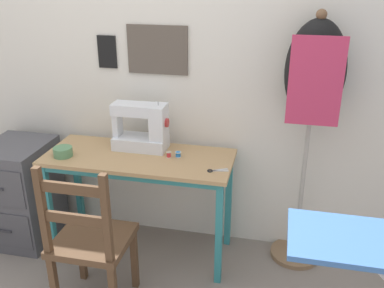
{
  "coord_description": "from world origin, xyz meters",
  "views": [
    {
      "loc": [
        0.85,
        -2.05,
        1.8
      ],
      "look_at": [
        0.35,
        0.22,
        0.83
      ],
      "focal_mm": 40.0,
      "sensor_mm": 36.0,
      "label": 1
    }
  ],
  "objects_px": {
    "fabric_bowl": "(63,152)",
    "thread_spool_near_machine": "(169,155)",
    "filing_cabinet": "(22,192)",
    "thread_spool_mid_table": "(178,154)",
    "wooden_chair": "(90,242)",
    "sewing_machine": "(143,128)",
    "scissors": "(214,171)",
    "dress_form": "(314,86)"
  },
  "relations": [
    {
      "from": "thread_spool_mid_table",
      "to": "filing_cabinet",
      "type": "height_order",
      "value": "thread_spool_mid_table"
    },
    {
      "from": "sewing_machine",
      "to": "dress_form",
      "type": "distance_m",
      "value": 1.06
    },
    {
      "from": "thread_spool_near_machine",
      "to": "scissors",
      "type": "bearing_deg",
      "value": -22.17
    },
    {
      "from": "sewing_machine",
      "to": "thread_spool_mid_table",
      "type": "relative_size",
      "value": 9.21
    },
    {
      "from": "fabric_bowl",
      "to": "wooden_chair",
      "type": "bearing_deg",
      "value": -50.88
    },
    {
      "from": "filing_cabinet",
      "to": "dress_form",
      "type": "relative_size",
      "value": 0.45
    },
    {
      "from": "wooden_chair",
      "to": "dress_form",
      "type": "height_order",
      "value": "dress_form"
    },
    {
      "from": "thread_spool_near_machine",
      "to": "wooden_chair",
      "type": "relative_size",
      "value": 0.04
    },
    {
      "from": "thread_spool_near_machine",
      "to": "fabric_bowl",
      "type": "bearing_deg",
      "value": -169.08
    },
    {
      "from": "sewing_machine",
      "to": "fabric_bowl",
      "type": "bearing_deg",
      "value": -153.99
    },
    {
      "from": "fabric_bowl",
      "to": "sewing_machine",
      "type": "bearing_deg",
      "value": 26.01
    },
    {
      "from": "scissors",
      "to": "filing_cabinet",
      "type": "relative_size",
      "value": 0.17
    },
    {
      "from": "sewing_machine",
      "to": "thread_spool_near_machine",
      "type": "distance_m",
      "value": 0.25
    },
    {
      "from": "thread_spool_near_machine",
      "to": "dress_form",
      "type": "bearing_deg",
      "value": 9.99
    },
    {
      "from": "thread_spool_near_machine",
      "to": "wooden_chair",
      "type": "xyz_separation_m",
      "value": [
        -0.29,
        -0.56,
        -0.3
      ]
    },
    {
      "from": "scissors",
      "to": "thread_spool_mid_table",
      "type": "bearing_deg",
      "value": 150.22
    },
    {
      "from": "thread_spool_mid_table",
      "to": "wooden_chair",
      "type": "xyz_separation_m",
      "value": [
        -0.35,
        -0.58,
        -0.3
      ]
    },
    {
      "from": "sewing_machine",
      "to": "scissors",
      "type": "height_order",
      "value": "sewing_machine"
    },
    {
      "from": "thread_spool_near_machine",
      "to": "filing_cabinet",
      "type": "relative_size",
      "value": 0.05
    },
    {
      "from": "sewing_machine",
      "to": "fabric_bowl",
      "type": "xyz_separation_m",
      "value": [
        -0.45,
        -0.22,
        -0.11
      ]
    },
    {
      "from": "fabric_bowl",
      "to": "thread_spool_mid_table",
      "type": "bearing_deg",
      "value": 11.62
    },
    {
      "from": "filing_cabinet",
      "to": "fabric_bowl",
      "type": "bearing_deg",
      "value": -12.15
    },
    {
      "from": "scissors",
      "to": "filing_cabinet",
      "type": "bearing_deg",
      "value": 176.3
    },
    {
      "from": "sewing_machine",
      "to": "dress_form",
      "type": "relative_size",
      "value": 0.22
    },
    {
      "from": "sewing_machine",
      "to": "wooden_chair",
      "type": "relative_size",
      "value": 0.39
    },
    {
      "from": "wooden_chair",
      "to": "scissors",
      "type": "bearing_deg",
      "value": 35.96
    },
    {
      "from": "fabric_bowl",
      "to": "dress_form",
      "type": "height_order",
      "value": "dress_form"
    },
    {
      "from": "fabric_bowl",
      "to": "thread_spool_near_machine",
      "type": "distance_m",
      "value": 0.66
    },
    {
      "from": "scissors",
      "to": "dress_form",
      "type": "relative_size",
      "value": 0.08
    },
    {
      "from": "filing_cabinet",
      "to": "dress_form",
      "type": "bearing_deg",
      "value": 5.55
    },
    {
      "from": "scissors",
      "to": "dress_form",
      "type": "xyz_separation_m",
      "value": [
        0.51,
        0.27,
        0.46
      ]
    },
    {
      "from": "sewing_machine",
      "to": "scissors",
      "type": "distance_m",
      "value": 0.56
    },
    {
      "from": "thread_spool_mid_table",
      "to": "dress_form",
      "type": "bearing_deg",
      "value": 9.27
    },
    {
      "from": "fabric_bowl",
      "to": "wooden_chair",
      "type": "distance_m",
      "value": 0.64
    },
    {
      "from": "filing_cabinet",
      "to": "dress_form",
      "type": "distance_m",
      "value": 2.05
    },
    {
      "from": "thread_spool_near_machine",
      "to": "dress_form",
      "type": "xyz_separation_m",
      "value": [
        0.82,
        0.14,
        0.44
      ]
    },
    {
      "from": "fabric_bowl",
      "to": "scissors",
      "type": "height_order",
      "value": "fabric_bowl"
    },
    {
      "from": "sewing_machine",
      "to": "thread_spool_mid_table",
      "type": "xyz_separation_m",
      "value": [
        0.25,
        -0.08,
        -0.12
      ]
    },
    {
      "from": "dress_form",
      "to": "fabric_bowl",
      "type": "bearing_deg",
      "value": -169.6
    },
    {
      "from": "fabric_bowl",
      "to": "filing_cabinet",
      "type": "bearing_deg",
      "value": 167.85
    },
    {
      "from": "sewing_machine",
      "to": "filing_cabinet",
      "type": "bearing_deg",
      "value": -171.12
    },
    {
      "from": "scissors",
      "to": "wooden_chair",
      "type": "height_order",
      "value": "wooden_chair"
    }
  ]
}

